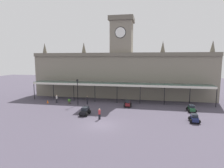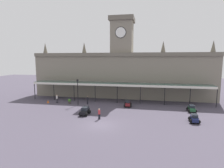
{
  "view_description": "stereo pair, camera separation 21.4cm",
  "coord_description": "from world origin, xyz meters",
  "px_view_note": "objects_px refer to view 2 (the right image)",
  "views": [
    {
      "loc": [
        5.96,
        -23.86,
        9.0
      ],
      "look_at": [
        0.0,
        7.64,
        4.65
      ],
      "focal_mm": 29.88,
      "sensor_mm": 36.0,
      "label": 1
    },
    {
      "loc": [
        6.17,
        -23.82,
        9.0
      ],
      "look_at": [
        0.0,
        7.64,
        4.65
      ],
      "focal_mm": 29.88,
      "sensor_mm": 36.0,
      "label": 2
    }
  ],
  "objects_px": {
    "planter_forecourt_centre": "(69,101)",
    "pedestrian_near_entrance": "(87,100)",
    "car_green_sedan": "(192,109)",
    "pedestrian_crossing_forecourt": "(99,113)",
    "car_navy_sedan": "(194,119)",
    "victorian_lamppost": "(78,89)",
    "car_maroon_sedan": "(128,104)",
    "pedestrian_beside_cars": "(57,98)",
    "traffic_cone": "(48,101)",
    "car_black_estate": "(85,111)"
  },
  "relations": [
    {
      "from": "car_maroon_sedan",
      "to": "victorian_lamppost",
      "type": "bearing_deg",
      "value": -175.76
    },
    {
      "from": "car_black_estate",
      "to": "car_green_sedan",
      "type": "xyz_separation_m",
      "value": [
        17.31,
        5.07,
        -0.06
      ]
    },
    {
      "from": "car_green_sedan",
      "to": "car_maroon_sedan",
      "type": "bearing_deg",
      "value": 172.33
    },
    {
      "from": "car_maroon_sedan",
      "to": "victorian_lamppost",
      "type": "distance_m",
      "value": 10.09
    },
    {
      "from": "car_black_estate",
      "to": "pedestrian_beside_cars",
      "type": "relative_size",
      "value": 1.36
    },
    {
      "from": "planter_forecourt_centre",
      "to": "traffic_cone",
      "type": "bearing_deg",
      "value": -174.29
    },
    {
      "from": "pedestrian_near_entrance",
      "to": "traffic_cone",
      "type": "xyz_separation_m",
      "value": [
        -8.27,
        -0.61,
        -0.58
      ]
    },
    {
      "from": "pedestrian_crossing_forecourt",
      "to": "planter_forecourt_centre",
      "type": "relative_size",
      "value": 1.74
    },
    {
      "from": "pedestrian_near_entrance",
      "to": "pedestrian_beside_cars",
      "type": "distance_m",
      "value": 6.59
    },
    {
      "from": "pedestrian_beside_cars",
      "to": "planter_forecourt_centre",
      "type": "relative_size",
      "value": 1.74
    },
    {
      "from": "pedestrian_beside_cars",
      "to": "planter_forecourt_centre",
      "type": "bearing_deg",
      "value": -4.13
    },
    {
      "from": "car_navy_sedan",
      "to": "traffic_cone",
      "type": "xyz_separation_m",
      "value": [
        -26.66,
        6.67,
        -0.17
      ]
    },
    {
      "from": "car_black_estate",
      "to": "victorian_lamppost",
      "type": "relative_size",
      "value": 0.44
    },
    {
      "from": "planter_forecourt_centre",
      "to": "pedestrian_beside_cars",
      "type": "bearing_deg",
      "value": 175.87
    },
    {
      "from": "pedestrian_near_entrance",
      "to": "car_navy_sedan",
      "type": "bearing_deg",
      "value": -21.61
    },
    {
      "from": "car_navy_sedan",
      "to": "victorian_lamppost",
      "type": "distance_m",
      "value": 21.1
    },
    {
      "from": "pedestrian_crossing_forecourt",
      "to": "traffic_cone",
      "type": "height_order",
      "value": "pedestrian_crossing_forecourt"
    },
    {
      "from": "pedestrian_near_entrance",
      "to": "pedestrian_crossing_forecourt",
      "type": "height_order",
      "value": "same"
    },
    {
      "from": "pedestrian_crossing_forecourt",
      "to": "planter_forecourt_centre",
      "type": "distance_m",
      "value": 12.04
    },
    {
      "from": "car_navy_sedan",
      "to": "pedestrian_beside_cars",
      "type": "distance_m",
      "value": 26.03
    },
    {
      "from": "car_black_estate",
      "to": "pedestrian_crossing_forecourt",
      "type": "bearing_deg",
      "value": -32.04
    },
    {
      "from": "car_black_estate",
      "to": "car_maroon_sedan",
      "type": "xyz_separation_m",
      "value": [
        6.25,
        6.56,
        -0.06
      ]
    },
    {
      "from": "car_navy_sedan",
      "to": "pedestrian_beside_cars",
      "type": "relative_size",
      "value": 1.26
    },
    {
      "from": "pedestrian_crossing_forecourt",
      "to": "traffic_cone",
      "type": "distance_m",
      "value": 15.31
    },
    {
      "from": "car_maroon_sedan",
      "to": "victorian_lamppost",
      "type": "xyz_separation_m",
      "value": [
        -9.7,
        -0.72,
        2.68
      ]
    },
    {
      "from": "pedestrian_beside_cars",
      "to": "car_black_estate",
      "type": "bearing_deg",
      "value": -39.21
    },
    {
      "from": "traffic_cone",
      "to": "pedestrian_beside_cars",
      "type": "bearing_deg",
      "value": 21.24
    },
    {
      "from": "car_maroon_sedan",
      "to": "victorian_lamppost",
      "type": "relative_size",
      "value": 0.41
    },
    {
      "from": "pedestrian_crossing_forecourt",
      "to": "traffic_cone",
      "type": "xyz_separation_m",
      "value": [
        -13.02,
        8.05,
        -0.58
      ]
    },
    {
      "from": "car_black_estate",
      "to": "traffic_cone",
      "type": "relative_size",
      "value": 3.44
    },
    {
      "from": "planter_forecourt_centre",
      "to": "car_green_sedan",
      "type": "bearing_deg",
      "value": -4.06
    },
    {
      "from": "victorian_lamppost",
      "to": "planter_forecourt_centre",
      "type": "distance_m",
      "value": 3.58
    },
    {
      "from": "car_green_sedan",
      "to": "car_maroon_sedan",
      "type": "distance_m",
      "value": 11.16
    },
    {
      "from": "pedestrian_near_entrance",
      "to": "traffic_cone",
      "type": "relative_size",
      "value": 2.54
    },
    {
      "from": "car_green_sedan",
      "to": "pedestrian_crossing_forecourt",
      "type": "bearing_deg",
      "value": -154.55
    },
    {
      "from": "planter_forecourt_centre",
      "to": "pedestrian_crossing_forecourt",
      "type": "bearing_deg",
      "value": -44.94
    },
    {
      "from": "car_navy_sedan",
      "to": "victorian_lamppost",
      "type": "bearing_deg",
      "value": 162.59
    },
    {
      "from": "victorian_lamppost",
      "to": "planter_forecourt_centre",
      "type": "relative_size",
      "value": 5.37
    },
    {
      "from": "car_navy_sedan",
      "to": "traffic_cone",
      "type": "relative_size",
      "value": 3.21
    },
    {
      "from": "car_maroon_sedan",
      "to": "pedestrian_crossing_forecourt",
      "type": "bearing_deg",
      "value": -111.97
    },
    {
      "from": "traffic_cone",
      "to": "planter_forecourt_centre",
      "type": "height_order",
      "value": "planter_forecourt_centre"
    },
    {
      "from": "car_navy_sedan",
      "to": "pedestrian_crossing_forecourt",
      "type": "bearing_deg",
      "value": -174.23
    },
    {
      "from": "car_green_sedan",
      "to": "pedestrian_beside_cars",
      "type": "xyz_separation_m",
      "value": [
        -25.77,
        1.83,
        0.41
      ]
    },
    {
      "from": "car_maroon_sedan",
      "to": "pedestrian_crossing_forecourt",
      "type": "distance_m",
      "value": 9.02
    },
    {
      "from": "pedestrian_beside_cars",
      "to": "pedestrian_near_entrance",
      "type": "bearing_deg",
      "value": -0.39
    },
    {
      "from": "car_black_estate",
      "to": "car_green_sedan",
      "type": "bearing_deg",
      "value": 16.32
    },
    {
      "from": "planter_forecourt_centre",
      "to": "pedestrian_near_entrance",
      "type": "bearing_deg",
      "value": 2.41
    },
    {
      "from": "car_black_estate",
      "to": "traffic_cone",
      "type": "xyz_separation_m",
      "value": [
        -10.14,
        6.25,
        -0.24
      ]
    },
    {
      "from": "victorian_lamppost",
      "to": "pedestrian_crossing_forecourt",
      "type": "bearing_deg",
      "value": -50.35
    },
    {
      "from": "car_navy_sedan",
      "to": "planter_forecourt_centre",
      "type": "relative_size",
      "value": 2.2
    }
  ]
}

